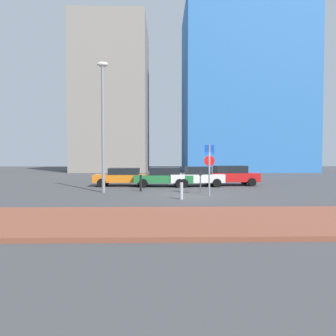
{
  "coord_description": "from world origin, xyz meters",
  "views": [
    {
      "loc": [
        -1.69,
        -16.35,
        2.14
      ],
      "look_at": [
        -1.3,
        2.75,
        1.49
      ],
      "focal_mm": 30.03,
      "sensor_mm": 36.0,
      "label": 1
    }
  ],
  "objects_px": {
    "parked_car_red": "(229,175)",
    "parking_meter": "(200,179)",
    "parked_car_white": "(196,176)",
    "traffic_bollard_near": "(181,191)",
    "traffic_bollard_mid": "(141,183)",
    "parking_sign_post": "(209,164)",
    "parked_car_orange": "(123,176)",
    "parked_car_green": "(164,177)",
    "street_lamp": "(103,117)"
  },
  "relations": [
    {
      "from": "parked_car_red",
      "to": "parking_meter",
      "type": "xyz_separation_m",
      "value": [
        -2.96,
        -4.71,
        0.06
      ]
    },
    {
      "from": "parked_car_white",
      "to": "traffic_bollard_near",
      "type": "xyz_separation_m",
      "value": [
        -1.63,
        -6.85,
        -0.33
      ]
    },
    {
      "from": "traffic_bollard_near",
      "to": "traffic_bollard_mid",
      "type": "xyz_separation_m",
      "value": [
        -2.4,
        3.69,
        0.1
      ]
    },
    {
      "from": "traffic_bollard_near",
      "to": "parked_car_red",
      "type": "bearing_deg",
      "value": 60.13
    },
    {
      "from": "parking_sign_post",
      "to": "parking_meter",
      "type": "relative_size",
      "value": 2.16
    },
    {
      "from": "parked_car_orange",
      "to": "parking_sign_post",
      "type": "relative_size",
      "value": 1.5
    },
    {
      "from": "parked_car_green",
      "to": "traffic_bollard_near",
      "type": "relative_size",
      "value": 5.01
    },
    {
      "from": "parked_car_white",
      "to": "parked_car_red",
      "type": "distance_m",
      "value": 2.8
    },
    {
      "from": "parked_car_red",
      "to": "parked_car_green",
      "type": "bearing_deg",
      "value": -172.2
    },
    {
      "from": "parking_sign_post",
      "to": "street_lamp",
      "type": "distance_m",
      "value": 7.19
    },
    {
      "from": "traffic_bollard_near",
      "to": "traffic_bollard_mid",
      "type": "height_order",
      "value": "traffic_bollard_mid"
    },
    {
      "from": "parked_car_green",
      "to": "parking_meter",
      "type": "distance_m",
      "value": 4.59
    },
    {
      "from": "parked_car_orange",
      "to": "traffic_bollard_near",
      "type": "height_order",
      "value": "parked_car_orange"
    },
    {
      "from": "parking_meter",
      "to": "traffic_bollard_mid",
      "type": "height_order",
      "value": "parking_meter"
    },
    {
      "from": "parked_car_green",
      "to": "parking_meter",
      "type": "height_order",
      "value": "parked_car_green"
    },
    {
      "from": "parking_sign_post",
      "to": "traffic_bollard_mid",
      "type": "relative_size",
      "value": 2.72
    },
    {
      "from": "parking_meter",
      "to": "street_lamp",
      "type": "bearing_deg",
      "value": 177.78
    },
    {
      "from": "parked_car_orange",
      "to": "parked_car_red",
      "type": "xyz_separation_m",
      "value": [
        8.36,
        0.31,
        0.07
      ]
    },
    {
      "from": "parked_car_white",
      "to": "parked_car_red",
      "type": "xyz_separation_m",
      "value": [
        2.71,
        0.7,
        0.05
      ]
    },
    {
      "from": "parked_car_white",
      "to": "traffic_bollard_mid",
      "type": "height_order",
      "value": "parked_car_white"
    },
    {
      "from": "parked_car_orange",
      "to": "parking_meter",
      "type": "xyz_separation_m",
      "value": [
        5.4,
        -4.41,
        0.14
      ]
    },
    {
      "from": "parked_car_orange",
      "to": "parked_car_green",
      "type": "relative_size",
      "value": 1.0
    },
    {
      "from": "parked_car_orange",
      "to": "parked_car_red",
      "type": "height_order",
      "value": "parked_car_red"
    },
    {
      "from": "parked_car_green",
      "to": "traffic_bollard_mid",
      "type": "height_order",
      "value": "parked_car_green"
    },
    {
      "from": "parked_car_red",
      "to": "parked_car_orange",
      "type": "bearing_deg",
      "value": -177.9
    },
    {
      "from": "parked_car_red",
      "to": "traffic_bollard_mid",
      "type": "xyz_separation_m",
      "value": [
        -6.74,
        -3.86,
        -0.28
      ]
    },
    {
      "from": "parking_sign_post",
      "to": "parked_car_red",
      "type": "bearing_deg",
      "value": 66.78
    },
    {
      "from": "parking_sign_post",
      "to": "street_lamp",
      "type": "bearing_deg",
      "value": 165.27
    },
    {
      "from": "parked_car_white",
      "to": "parking_sign_post",
      "type": "bearing_deg",
      "value": -89.28
    },
    {
      "from": "parking_sign_post",
      "to": "traffic_bollard_near",
      "type": "relative_size",
      "value": 3.33
    },
    {
      "from": "parked_car_green",
      "to": "traffic_bollard_mid",
      "type": "distance_m",
      "value": 3.51
    },
    {
      "from": "parked_car_orange",
      "to": "parked_car_white",
      "type": "bearing_deg",
      "value": -3.95
    },
    {
      "from": "parked_car_white",
      "to": "traffic_bollard_near",
      "type": "bearing_deg",
      "value": -103.34
    },
    {
      "from": "parked_car_green",
      "to": "parked_car_white",
      "type": "distance_m",
      "value": 2.5
    },
    {
      "from": "parked_car_red",
      "to": "parking_sign_post",
      "type": "xyz_separation_m",
      "value": [
        -2.64,
        -6.16,
        1.03
      ]
    },
    {
      "from": "parking_meter",
      "to": "traffic_bollard_mid",
      "type": "xyz_separation_m",
      "value": [
        -3.78,
        0.85,
        -0.34
      ]
    },
    {
      "from": "parking_sign_post",
      "to": "parked_car_orange",
      "type": "bearing_deg",
      "value": 134.33
    },
    {
      "from": "parked_car_white",
      "to": "parked_car_green",
      "type": "bearing_deg",
      "value": -179.59
    },
    {
      "from": "traffic_bollard_mid",
      "to": "parked_car_orange",
      "type": "bearing_deg",
      "value": 114.48
    },
    {
      "from": "parked_car_orange",
      "to": "traffic_bollard_mid",
      "type": "distance_m",
      "value": 3.91
    },
    {
      "from": "parked_car_red",
      "to": "street_lamp",
      "type": "relative_size",
      "value": 0.56
    },
    {
      "from": "parked_car_green",
      "to": "traffic_bollard_near",
      "type": "height_order",
      "value": "parked_car_green"
    },
    {
      "from": "street_lamp",
      "to": "traffic_bollard_mid",
      "type": "bearing_deg",
      "value": 15.02
    },
    {
      "from": "parking_sign_post",
      "to": "traffic_bollard_near",
      "type": "distance_m",
      "value": 2.61
    },
    {
      "from": "parked_car_red",
      "to": "parking_meter",
      "type": "bearing_deg",
      "value": -122.09
    },
    {
      "from": "parked_car_orange",
      "to": "parked_car_red",
      "type": "distance_m",
      "value": 8.37
    },
    {
      "from": "parked_car_orange",
      "to": "parked_car_white",
      "type": "distance_m",
      "value": 5.66
    },
    {
      "from": "parked_car_white",
      "to": "traffic_bollard_near",
      "type": "distance_m",
      "value": 7.05
    },
    {
      "from": "parking_sign_post",
      "to": "traffic_bollard_near",
      "type": "bearing_deg",
      "value": -140.6
    },
    {
      "from": "street_lamp",
      "to": "traffic_bollard_near",
      "type": "height_order",
      "value": "street_lamp"
    }
  ]
}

